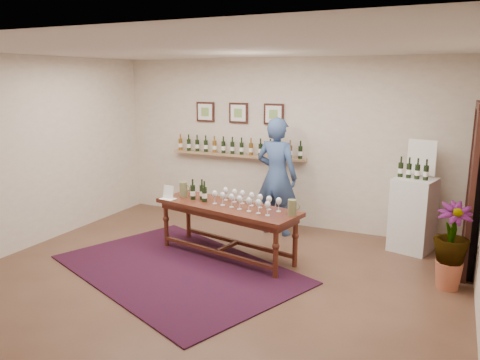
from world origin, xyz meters
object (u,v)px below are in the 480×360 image
at_px(display_pedestal, 413,215).
at_px(potted_plant, 451,246).
at_px(tasting_table, 227,213).
at_px(person, 277,177).

relative_size(display_pedestal, potted_plant, 1.18).
bearing_deg(tasting_table, display_pedestal, 42.06).
height_order(tasting_table, potted_plant, potted_plant).
xyz_separation_m(display_pedestal, potted_plant, (0.52, -1.18, -0.00)).
bearing_deg(tasting_table, person, 89.47).
xyz_separation_m(tasting_table, potted_plant, (2.86, 0.18, -0.10)).
bearing_deg(display_pedestal, person, -176.68).
height_order(tasting_table, display_pedestal, display_pedestal).
xyz_separation_m(potted_plant, person, (-2.59, 1.06, 0.41)).
xyz_separation_m(tasting_table, person, (0.27, 1.23, 0.30)).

